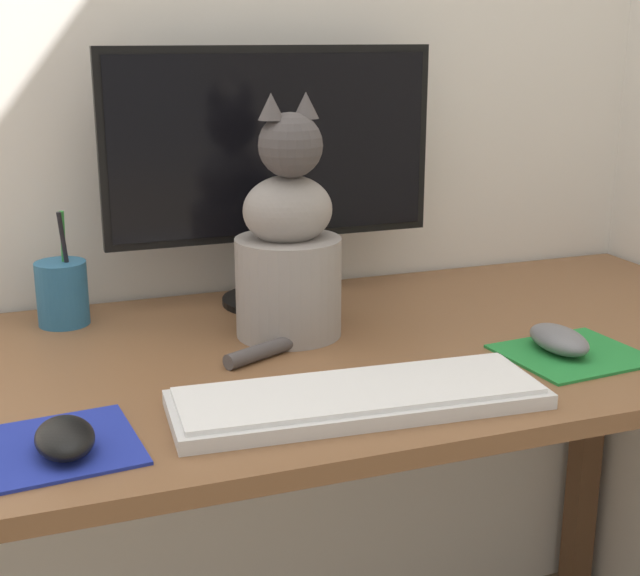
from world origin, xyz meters
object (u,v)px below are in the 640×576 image
(keyboard, at_px, (359,398))
(monitor, at_px, (273,160))
(computer_mouse_right, at_px, (559,339))
(computer_mouse_left, at_px, (65,438))
(pen_cup, at_px, (62,292))
(cat, at_px, (289,249))

(keyboard, bearing_deg, monitor, 89.65)
(keyboard, relative_size, computer_mouse_right, 4.12)
(computer_mouse_left, distance_m, pen_cup, 0.46)
(monitor, bearing_deg, keyboard, -94.29)
(computer_mouse_right, bearing_deg, pen_cup, 149.54)
(computer_mouse_left, height_order, cat, cat)
(computer_mouse_left, bearing_deg, pen_cup, 85.46)
(computer_mouse_right, height_order, cat, cat)
(monitor, height_order, keyboard, monitor)
(pen_cup, bearing_deg, keyboard, -55.74)
(cat, relative_size, pen_cup, 1.98)
(keyboard, height_order, computer_mouse_left, computer_mouse_left)
(computer_mouse_left, bearing_deg, keyboard, 1.86)
(computer_mouse_left, relative_size, pen_cup, 0.55)
(monitor, xyz_separation_m, pen_cup, (-0.34, 0.00, -0.19))
(monitor, relative_size, keyboard, 1.17)
(cat, xyz_separation_m, pen_cup, (-0.31, 0.17, -0.08))
(keyboard, height_order, pen_cup, pen_cup)
(computer_mouse_left, distance_m, computer_mouse_right, 0.68)
(monitor, height_order, computer_mouse_right, monitor)
(cat, bearing_deg, computer_mouse_right, -38.13)
(monitor, xyz_separation_m, keyboard, (-0.03, -0.45, -0.23))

